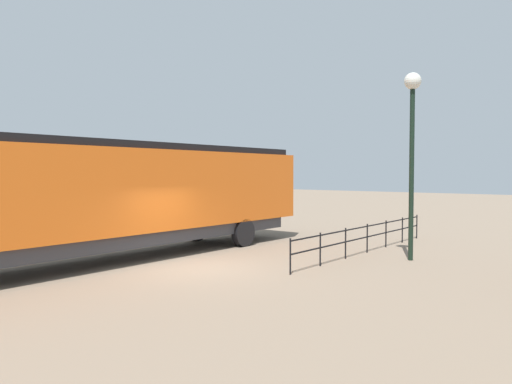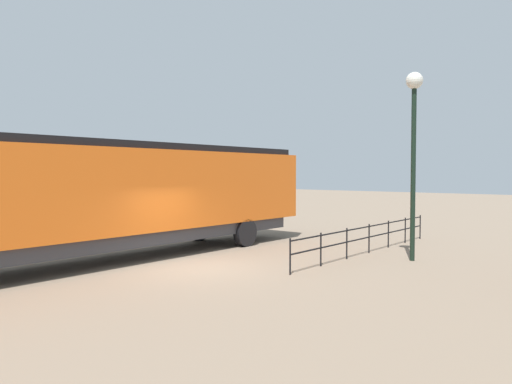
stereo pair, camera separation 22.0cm
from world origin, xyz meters
name	(u,v)px [view 2 (the right image)]	position (x,y,z in m)	size (l,w,h in m)	color
ground_plane	(198,268)	(0.00, 0.00, 0.00)	(120.00, 120.00, 0.00)	#84705B
locomotive	(109,194)	(-3.12, -1.04, 2.23)	(2.94, 18.34, 3.94)	orange
lamp_post	(414,124)	(4.56, 5.44, 4.55)	(0.56, 0.56, 6.23)	black
platform_fence	(369,234)	(2.73, 5.96, 0.68)	(0.05, 9.96, 1.06)	black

